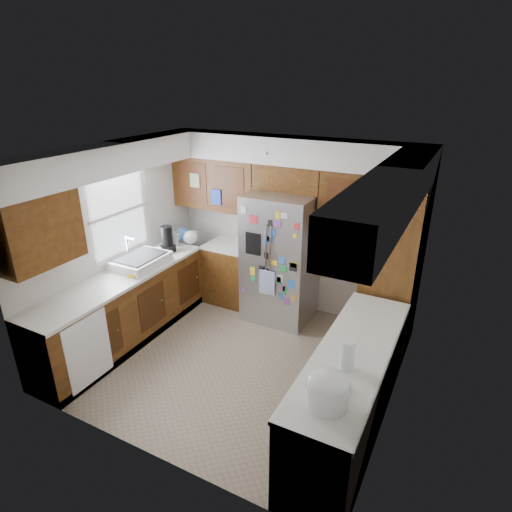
% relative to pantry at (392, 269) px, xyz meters
% --- Properties ---
extents(floor, '(3.60, 3.60, 0.00)m').
position_rel_pantry_xyz_m(floor, '(-1.50, -1.15, -1.07)').
color(floor, gray).
rests_on(floor, ground).
extents(room_shell, '(3.64, 3.24, 2.52)m').
position_rel_pantry_xyz_m(room_shell, '(-1.61, -0.79, 0.75)').
color(room_shell, silver).
rests_on(room_shell, ground).
extents(left_counter_run, '(1.36, 3.20, 0.92)m').
position_rel_pantry_xyz_m(left_counter_run, '(-2.86, -1.12, -0.65)').
color(left_counter_run, '#3A240B').
rests_on(left_counter_run, ground).
extents(right_counter_run, '(0.63, 2.25, 0.92)m').
position_rel_pantry_xyz_m(right_counter_run, '(0.00, -1.62, -0.65)').
color(right_counter_run, '#3A240B').
rests_on(right_counter_run, ground).
extents(pantry, '(0.60, 0.90, 2.15)m').
position_rel_pantry_xyz_m(pantry, '(0.00, 0.00, 0.00)').
color(pantry, '#3A240B').
rests_on(pantry, ground).
extents(fridge, '(0.90, 0.79, 1.80)m').
position_rel_pantry_xyz_m(fridge, '(-1.50, 0.05, -0.17)').
color(fridge, '#AAA9AF').
rests_on(fridge, ground).
extents(bridge_cabinet, '(0.96, 0.34, 0.35)m').
position_rel_pantry_xyz_m(bridge_cabinet, '(-1.50, 0.28, 0.90)').
color(bridge_cabinet, '#3A240B').
rests_on(bridge_cabinet, fridge).
extents(fridge_top_items, '(0.78, 0.32, 0.30)m').
position_rel_pantry_xyz_m(fridge_top_items, '(-1.54, 0.23, 1.21)').
color(fridge_top_items, '#255CAD').
rests_on(fridge_top_items, bridge_cabinet).
extents(sink_assembly, '(0.52, 0.71, 0.37)m').
position_rel_pantry_xyz_m(sink_assembly, '(-3.00, -1.05, -0.09)').
color(sink_assembly, white).
rests_on(sink_assembly, left_counter_run).
extents(left_counter_clutter, '(0.35, 0.79, 0.38)m').
position_rel_pantry_xyz_m(left_counter_clutter, '(-2.97, -0.29, -0.02)').
color(left_counter_clutter, black).
rests_on(left_counter_clutter, left_counter_run).
extents(rice_cooker, '(0.33, 0.32, 0.28)m').
position_rel_pantry_xyz_m(rice_cooker, '(-0.00, -2.39, -0.01)').
color(rice_cooker, white).
rests_on(rice_cooker, right_counter_run).
extents(paper_towel, '(0.12, 0.12, 0.28)m').
position_rel_pantry_xyz_m(paper_towel, '(0.01, -1.89, -0.02)').
color(paper_towel, white).
rests_on(paper_towel, right_counter_run).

